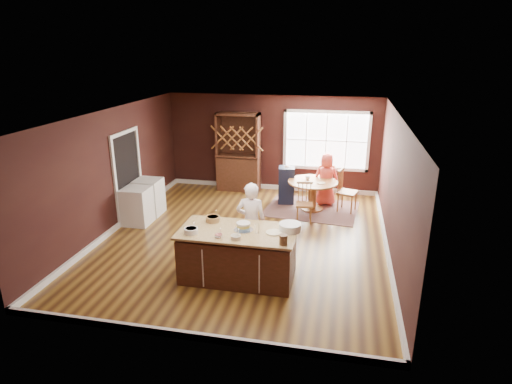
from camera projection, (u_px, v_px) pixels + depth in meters
room_shell at (244, 179)px, 8.88m from camera, size 7.00×7.00×7.00m
window at (326, 141)px, 11.75m from camera, size 2.36×0.10×1.66m
doorway at (128, 177)px, 10.11m from camera, size 0.08×1.26×2.13m
kitchen_island at (238, 255)px, 7.59m from camera, size 2.05×1.07×0.92m
dining_table at (312, 189)px, 10.79m from camera, size 1.25×1.25×0.75m
baker at (251, 222)px, 8.10m from camera, size 0.59×0.40×1.58m
layer_cake at (243, 226)px, 7.43m from camera, size 0.34×0.34×0.14m
bowl_blue at (191, 231)px, 7.32m from camera, size 0.24×0.24×0.09m
bowl_yellow at (213, 219)px, 7.81m from camera, size 0.26×0.26×0.10m
bowl_pink at (219, 236)px, 7.17m from camera, size 0.14×0.14×0.05m
bowl_olive at (236, 237)px, 7.10m from camera, size 0.17×0.17×0.06m
drinking_glass at (257, 228)px, 7.31m from camera, size 0.08×0.08×0.17m
dinner_plate at (274, 232)px, 7.34m from camera, size 0.28×0.28×0.02m
white_tub at (290, 227)px, 7.41m from camera, size 0.39×0.39×0.13m
stoneware_crock at (283, 240)px, 6.89m from camera, size 0.14×0.14×0.16m
rug at (312, 209)px, 10.96m from camera, size 2.44×1.98×0.01m
chair_east at (348, 191)px, 10.66m from camera, size 0.56×0.57×1.10m
chair_south at (304, 203)px, 10.04m from camera, size 0.44×0.43×0.95m
chair_north at (325, 182)px, 11.44m from camera, size 0.50×0.48×1.03m
seated_woman at (326, 179)px, 11.08m from camera, size 0.71×0.50×1.38m
high_chair at (286, 184)px, 11.26m from camera, size 0.46×0.46×1.02m
toddler at (285, 173)px, 11.17m from camera, size 0.18×0.14×0.26m
table_plate at (321, 183)px, 10.55m from camera, size 0.20×0.20×0.02m
table_cup at (308, 178)px, 10.82m from camera, size 0.13×0.13×0.09m
hutch at (238, 152)px, 12.12m from camera, size 1.21×0.51×2.22m
washer at (137, 206)px, 9.94m from camera, size 0.60×0.58×0.87m
dryer at (149, 197)px, 10.53m from camera, size 0.61×0.59×0.89m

